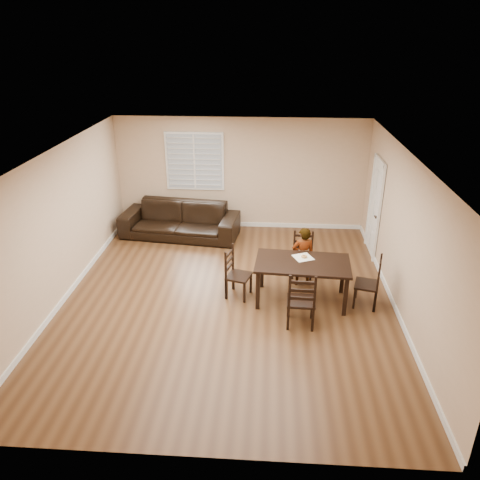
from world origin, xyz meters
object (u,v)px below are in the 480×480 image
Objects in this scene: chair_near at (303,255)px; chair_left at (233,274)px; chair_far at (301,304)px; sofa at (180,220)px; dining_table at (303,267)px; child at (303,256)px; donut at (304,256)px; chair_right at (374,284)px.

chair_near is 0.95× the size of chair_left.
sofa is at bearing -51.35° from chair_far.
chair_far reaches higher than chair_near.
dining_table is 1.68× the size of chair_far.
child is at bearing -91.63° from chair_far.
sofa is at bearing 152.82° from chair_near.
donut is 3.78m from sofa.
chair_near is at bearing 90.01° from dining_table.
dining_table is 1.90× the size of chair_near.
child is at bearing 88.89° from donut.
dining_table is 1.29m from chair_right.
dining_table is at bearing -80.33° from chair_right.
child is at bearing -105.74° from chair_right.
donut is at bearing -88.92° from chair_right.
donut is 0.04× the size of sofa.
child is (1.30, 0.49, 0.16)m from chair_left.
child reaches higher than chair_far.
donut is (0.03, 0.19, 0.11)m from dining_table.
dining_table is 0.63× the size of sofa.
chair_left is 0.81× the size of child.
chair_far is 1.52m from chair_right.
child reaches higher than chair_right.
sofa is at bearing -110.85° from chair_right.
chair_right reaches higher than dining_table.
chair_left is 1.40m from child.
child reaches higher than donut.
chair_right reaches higher than sofa.
child reaches higher than dining_table.
chair_right is 0.81× the size of child.
sofa is (-2.76, 2.54, -0.41)m from donut.
chair_near is 1.65m from chair_right.
chair_left reaches higher than dining_table.
child is at bearing -90.08° from chair_near.
donut is at bearing -92.69° from chair_far.
sofa is (-2.67, 3.61, -0.07)m from chair_far.
child is 0.47m from donut.
chair_far is at bearing 75.32° from child.
dining_table is 0.22m from donut.
donut is at bearing 78.04° from child.
dining_table is 1.08m from chair_near.
dining_table is 3.87m from sofa.
chair_left is 2.52m from chair_right.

